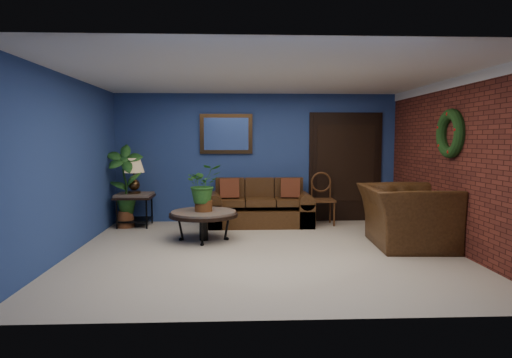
{
  "coord_description": "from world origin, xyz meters",
  "views": [
    {
      "loc": [
        -0.42,
        -6.44,
        1.62
      ],
      "look_at": [
        -0.11,
        0.55,
        1.01
      ],
      "focal_mm": 32.0,
      "sensor_mm": 36.0,
      "label": 1
    }
  ],
  "objects_px": {
    "end_table": "(135,201)",
    "table_lamp": "(134,171)",
    "armchair": "(406,216)",
    "coffee_table": "(204,215)",
    "side_chair": "(322,195)",
    "sofa": "(260,210)"
  },
  "relations": [
    {
      "from": "armchair",
      "to": "coffee_table",
      "type": "bearing_deg",
      "value": 83.45
    },
    {
      "from": "table_lamp",
      "to": "armchair",
      "type": "xyz_separation_m",
      "value": [
        4.45,
        -1.79,
        -0.57
      ]
    },
    {
      "from": "armchair",
      "to": "table_lamp",
      "type": "bearing_deg",
      "value": 71.4
    },
    {
      "from": "coffee_table",
      "to": "end_table",
      "type": "distance_m",
      "value": 1.85
    },
    {
      "from": "coffee_table",
      "to": "table_lamp",
      "type": "distance_m",
      "value": 1.95
    },
    {
      "from": "table_lamp",
      "to": "sofa",
      "type": "bearing_deg",
      "value": 0.58
    },
    {
      "from": "sofa",
      "to": "side_chair",
      "type": "relative_size",
      "value": 1.97
    },
    {
      "from": "coffee_table",
      "to": "side_chair",
      "type": "xyz_separation_m",
      "value": [
        2.16,
        1.33,
        0.15
      ]
    },
    {
      "from": "end_table",
      "to": "table_lamp",
      "type": "xyz_separation_m",
      "value": [
        -0.0,
        -0.0,
        0.55
      ]
    },
    {
      "from": "sofa",
      "to": "end_table",
      "type": "height_order",
      "value": "sofa"
    },
    {
      "from": "armchair",
      "to": "end_table",
      "type": "bearing_deg",
      "value": 71.4
    },
    {
      "from": "sofa",
      "to": "coffee_table",
      "type": "distance_m",
      "value": 1.61
    },
    {
      "from": "coffee_table",
      "to": "end_table",
      "type": "bearing_deg",
      "value": 137.48
    },
    {
      "from": "side_chair",
      "to": "armchair",
      "type": "relative_size",
      "value": 0.7
    },
    {
      "from": "sofa",
      "to": "coffee_table",
      "type": "relative_size",
      "value": 1.78
    },
    {
      "from": "end_table",
      "to": "armchair",
      "type": "relative_size",
      "value": 0.48
    },
    {
      "from": "coffee_table",
      "to": "table_lamp",
      "type": "height_order",
      "value": "table_lamp"
    },
    {
      "from": "table_lamp",
      "to": "armchair",
      "type": "bearing_deg",
      "value": -21.86
    },
    {
      "from": "coffee_table",
      "to": "table_lamp",
      "type": "relative_size",
      "value": 1.73
    },
    {
      "from": "coffee_table",
      "to": "side_chair",
      "type": "relative_size",
      "value": 1.11
    },
    {
      "from": "coffee_table",
      "to": "table_lamp",
      "type": "bearing_deg",
      "value": 137.48
    },
    {
      "from": "side_chair",
      "to": "armchair",
      "type": "xyz_separation_m",
      "value": [
        0.92,
        -1.86,
        -0.1
      ]
    }
  ]
}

